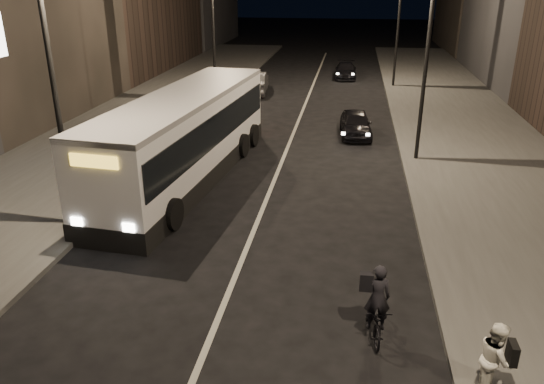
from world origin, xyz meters
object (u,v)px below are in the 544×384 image
(streetlight_left_near, at_px, (57,52))
(car_mid, at_px, (255,82))
(cyclist_on_bicycle, at_px, (375,312))
(car_near, at_px, (356,124))
(streetlight_left_far, at_px, (217,11))
(pedestrian_woman, at_px, (495,359))
(car_far, at_px, (346,71))
(streetlight_right_mid, at_px, (423,30))
(city_bus, at_px, (185,134))
(streetlight_right_far, at_px, (396,7))

(streetlight_left_near, height_order, car_mid, streetlight_left_near)
(cyclist_on_bicycle, height_order, car_near, cyclist_on_bicycle)
(cyclist_on_bicycle, distance_m, car_mid, 25.75)
(streetlight_left_far, xyz_separation_m, pedestrian_woman, (10.93, -23.68, -4.45))
(streetlight_left_far, relative_size, car_far, 2.10)
(streetlight_right_mid, xyz_separation_m, car_mid, (-8.93, 12.63, -4.63))
(streetlight_left_far, distance_m, cyclist_on_bicycle, 24.30)
(streetlight_right_mid, distance_m, city_bus, 9.97)
(streetlight_right_far, distance_m, city_bus, 21.50)
(cyclist_on_bicycle, xyz_separation_m, car_far, (-1.30, 31.35, -0.05))
(cyclist_on_bicycle, bearing_deg, car_far, 86.18)
(streetlight_left_near, height_order, cyclist_on_bicycle, streetlight_left_near)
(pedestrian_woman, xyz_separation_m, car_far, (-3.37, 32.91, -0.35))
(streetlight_right_mid, bearing_deg, streetlight_left_near, -143.12)
(streetlight_right_mid, relative_size, pedestrian_woman, 5.41)
(car_near, xyz_separation_m, car_far, (-0.81, 15.67, -0.05))
(streetlight_left_far, bearing_deg, streetlight_right_mid, -43.16)
(streetlight_left_near, relative_size, car_far, 2.10)
(city_bus, distance_m, car_mid, 16.01)
(streetlight_right_far, height_order, car_far, streetlight_right_far)
(streetlight_left_near, distance_m, city_bus, 6.20)
(streetlight_right_mid, relative_size, car_far, 2.10)
(streetlight_right_far, height_order, city_bus, streetlight_right_far)
(streetlight_right_far, xyz_separation_m, car_mid, (-8.93, -3.37, -4.63))
(streetlight_right_far, xyz_separation_m, cyclist_on_bicycle, (-1.80, -28.12, -4.75))
(pedestrian_woman, height_order, car_far, pedestrian_woman)
(city_bus, distance_m, cyclist_on_bicycle, 11.22)
(car_mid, bearing_deg, streetlight_right_mid, 119.97)
(cyclist_on_bicycle, bearing_deg, streetlight_left_near, 148.89)
(city_bus, xyz_separation_m, car_far, (5.59, 22.58, -1.22))
(car_mid, bearing_deg, streetlight_left_far, 51.32)
(city_bus, height_order, car_far, city_bus)
(pedestrian_woman, relative_size, car_far, 0.39)
(streetlight_right_far, bearing_deg, car_far, 133.76)
(streetlight_left_far, xyz_separation_m, car_far, (7.57, 9.24, -4.80))
(streetlight_right_far, relative_size, cyclist_on_bicycle, 4.40)
(cyclist_on_bicycle, height_order, car_mid, cyclist_on_bicycle)
(city_bus, height_order, cyclist_on_bicycle, city_bus)
(streetlight_left_far, bearing_deg, cyclist_on_bicycle, -68.17)
(streetlight_right_far, relative_size, car_mid, 1.83)
(city_bus, bearing_deg, streetlight_right_mid, 26.66)
(streetlight_right_mid, height_order, cyclist_on_bicycle, streetlight_right_mid)
(cyclist_on_bicycle, height_order, pedestrian_woman, cyclist_on_bicycle)
(cyclist_on_bicycle, relative_size, car_far, 0.48)
(streetlight_left_far, relative_size, car_near, 2.27)
(car_near, bearing_deg, streetlight_left_near, -130.26)
(streetlight_right_mid, height_order, city_bus, streetlight_right_mid)
(streetlight_left_far, bearing_deg, city_bus, -81.57)
(pedestrian_woman, bearing_deg, streetlight_left_far, 28.49)
(pedestrian_woman, bearing_deg, cyclist_on_bicycle, 56.70)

